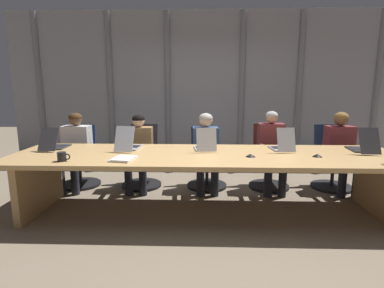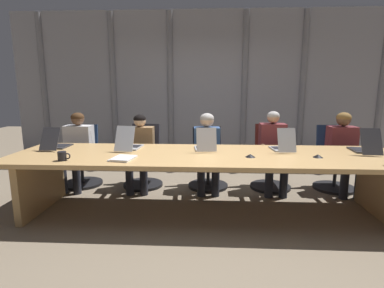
% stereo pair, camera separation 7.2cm
% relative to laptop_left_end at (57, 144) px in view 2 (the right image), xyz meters
% --- Properties ---
extents(ground_plane, '(15.46, 15.46, 0.00)m').
position_rel_laptop_left_end_xyz_m(ground_plane, '(1.91, -0.23, -0.78)').
color(ground_plane, '#7F705B').
extents(conference_table, '(4.56, 1.19, 0.73)m').
position_rel_laptop_left_end_xyz_m(conference_table, '(1.91, -0.23, -0.18)').
color(conference_table, tan).
rests_on(conference_table, ground_plane).
extents(curtain_backdrop, '(7.73, 0.17, 2.95)m').
position_rel_laptop_left_end_xyz_m(curtain_backdrop, '(1.91, 2.38, 0.69)').
color(curtain_backdrop, '#9999A0').
rests_on(curtain_backdrop, ground_plane).
extents(laptop_left_end, '(0.22, 0.47, 0.28)m').
position_rel_laptop_left_end_xyz_m(laptop_left_end, '(0.00, 0.00, 0.00)').
color(laptop_left_end, '#2D2D33').
rests_on(laptop_left_end, conference_table).
extents(laptop_left_mid, '(0.27, 0.50, 0.31)m').
position_rel_laptop_left_end_xyz_m(laptop_left_mid, '(0.94, -0.01, 0.00)').
color(laptop_left_mid, '#A8ADB7').
rests_on(laptop_left_mid, conference_table).
extents(laptop_center, '(0.28, 0.41, 0.29)m').
position_rel_laptop_left_end_xyz_m(laptop_center, '(1.89, -0.02, 0.00)').
color(laptop_center, '#BCBCC1').
rests_on(laptop_center, conference_table).
extents(laptop_right_mid, '(0.25, 0.42, 0.30)m').
position_rel_laptop_left_end_xyz_m(laptop_right_mid, '(2.84, -0.00, 0.00)').
color(laptop_right_mid, '#A8ADB7').
rests_on(laptop_right_mid, conference_table).
extents(laptop_right_end, '(0.26, 0.51, 0.30)m').
position_rel_laptop_left_end_xyz_m(laptop_right_end, '(3.80, -0.04, 0.00)').
color(laptop_right_end, '#2D2D33').
rests_on(laptop_right_end, conference_table).
extents(office_chair_left_end, '(0.60, 0.60, 0.92)m').
position_rel_laptop_left_end_xyz_m(office_chair_left_end, '(-0.03, 0.78, -0.45)').
color(office_chair_left_end, navy).
rests_on(office_chair_left_end, ground_plane).
extents(office_chair_left_mid, '(0.60, 0.60, 0.93)m').
position_rel_laptop_left_end_xyz_m(office_chair_left_mid, '(0.94, 0.78, -0.44)').
color(office_chair_left_mid, '#2D2D38').
rests_on(office_chair_left_mid, ground_plane).
extents(office_chair_center, '(0.60, 0.60, 0.90)m').
position_rel_laptop_left_end_xyz_m(office_chair_center, '(1.93, 0.78, -0.45)').
color(office_chair_center, black).
rests_on(office_chair_center, ground_plane).
extents(office_chair_right_mid, '(0.60, 0.60, 0.95)m').
position_rel_laptop_left_end_xyz_m(office_chair_right_mid, '(2.88, 0.78, -0.44)').
color(office_chair_right_mid, '#511E19').
rests_on(office_chair_right_mid, ground_plane).
extents(office_chair_right_end, '(0.60, 0.60, 0.94)m').
position_rel_laptop_left_end_xyz_m(office_chair_right_end, '(3.82, 0.78, -0.44)').
color(office_chair_right_end, navy).
rests_on(office_chair_right_end, ground_plane).
extents(person_left_end, '(0.41, 0.55, 1.13)m').
position_rel_laptop_left_end_xyz_m(person_left_end, '(-0.02, 0.63, -0.15)').
color(person_left_end, silver).
rests_on(person_left_end, ground_plane).
extents(person_left_mid, '(0.42, 0.56, 1.10)m').
position_rel_laptop_left_end_xyz_m(person_left_mid, '(0.92, 0.62, -0.16)').
color(person_left_mid, olive).
rests_on(person_left_mid, ground_plane).
extents(person_center, '(0.41, 0.56, 1.13)m').
position_rel_laptop_left_end_xyz_m(person_center, '(1.92, 0.63, -0.14)').
color(person_center, '#335184').
rests_on(person_center, ground_plane).
extents(person_right_mid, '(0.38, 0.55, 1.16)m').
position_rel_laptop_left_end_xyz_m(person_right_mid, '(2.87, 0.62, -0.14)').
color(person_right_mid, brown).
rests_on(person_right_mid, ground_plane).
extents(person_right_end, '(0.42, 0.56, 1.15)m').
position_rel_laptop_left_end_xyz_m(person_right_end, '(3.86, 0.63, -0.13)').
color(person_right_end, brown).
rests_on(person_right_end, ground_plane).
extents(coffee_mug_near, '(0.14, 0.09, 0.10)m').
position_rel_laptop_left_end_xyz_m(coffee_mug_near, '(0.38, -0.64, -0.01)').
color(coffee_mug_near, black).
rests_on(coffee_mug_near, conference_table).
extents(conference_mic_left_side, '(0.11, 0.11, 0.03)m').
position_rel_laptop_left_end_xyz_m(conference_mic_left_side, '(2.40, -0.37, -0.04)').
color(conference_mic_left_side, black).
rests_on(conference_mic_left_side, conference_table).
extents(conference_mic_middle, '(0.11, 0.11, 0.03)m').
position_rel_laptop_left_end_xyz_m(conference_mic_middle, '(3.15, -0.34, -0.04)').
color(conference_mic_middle, black).
rests_on(conference_mic_middle, conference_table).
extents(spiral_notepad, '(0.27, 0.34, 0.03)m').
position_rel_laptop_left_end_xyz_m(spiral_notepad, '(1.00, -0.54, -0.05)').
color(spiral_notepad, silver).
rests_on(spiral_notepad, conference_table).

